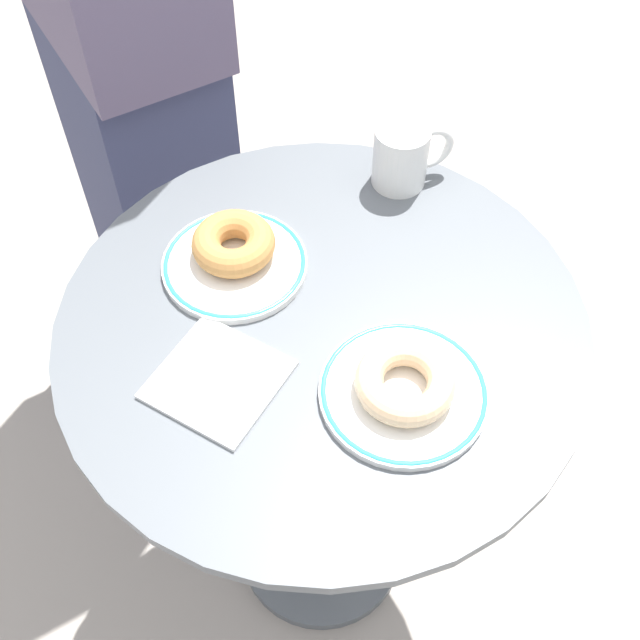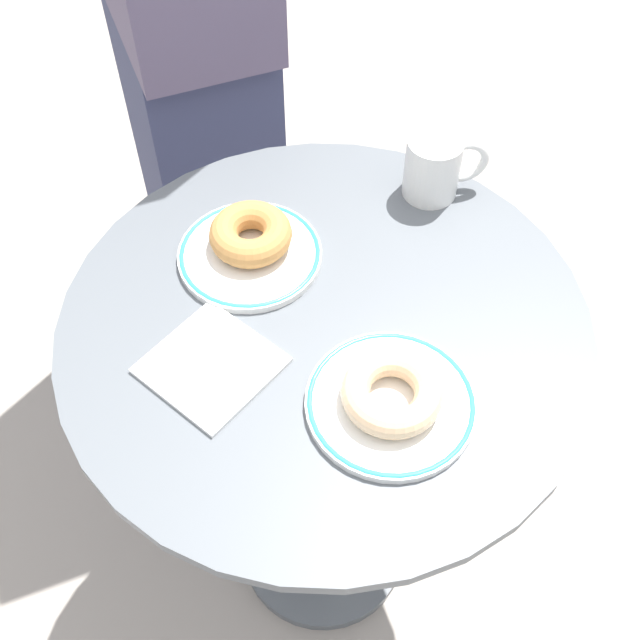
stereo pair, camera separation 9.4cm
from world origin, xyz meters
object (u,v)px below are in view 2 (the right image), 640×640
plate_left (250,254)px  donut_old_fashioned (251,234)px  paper_napkin (211,365)px  person_figure (185,20)px  coffee_mug (435,167)px  cafe_table (324,411)px  plate_right (391,403)px  donut_glazed (392,393)px

plate_left → donut_old_fashioned: size_ratio=1.75×
plate_left → donut_old_fashioned: bearing=135.0°
paper_napkin → person_figure: person_figure is taller
person_figure → coffee_mug: bearing=10.4°
cafe_table → plate_left: 0.27m
plate_right → coffee_mug: size_ratio=1.78×
plate_right → person_figure: (-0.74, 0.18, 0.04)m
donut_glazed → cafe_table: bearing=174.4°
donut_glazed → person_figure: person_figure is taller
cafe_table → donut_old_fashioned: (-0.15, -0.01, 0.25)m
cafe_table → plate_left: (-0.14, -0.02, 0.23)m
plate_right → donut_glazed: (0.00, -0.00, 0.02)m
cafe_table → plate_right: (0.14, -0.01, 0.23)m
plate_left → cafe_table: bearing=6.1°
donut_old_fashioned → donut_glazed: (0.30, -0.01, -0.00)m
donut_glazed → paper_napkin: size_ratio=0.84×
person_figure → plate_left: bearing=-21.8°
cafe_table → donut_glazed: bearing=-5.6°
paper_napkin → plate_left: bearing=130.9°
donut_old_fashioned → donut_glazed: bearing=-1.7°
donut_glazed → person_figure: (-0.74, 0.18, 0.02)m
donut_glazed → person_figure: 0.76m
plate_right → donut_glazed: donut_glazed is taller
coffee_mug → person_figure: (-0.51, -0.09, 0.00)m
plate_right → plate_left: bearing=-179.8°
coffee_mug → cafe_table: bearing=-70.6°
cafe_table → paper_napkin: bearing=-100.2°
person_figure → cafe_table: bearing=-15.6°
donut_glazed → paper_napkin: (-0.17, -0.14, -0.03)m
plate_right → person_figure: bearing=166.2°
donut_glazed → plate_right: bearing=176.4°
donut_glazed → plate_left: bearing=-179.8°
donut_old_fashioned → person_figure: size_ratio=0.07×
plate_left → donut_glazed: 0.29m
cafe_table → paper_napkin: paper_napkin is taller
plate_right → donut_glazed: 0.02m
cafe_table → donut_glazed: size_ratio=6.57×
cafe_table → coffee_mug: bearing=109.4°
plate_left → donut_glazed: donut_glazed is taller
cafe_table → plate_left: plate_left is taller
plate_right → donut_glazed: size_ratio=1.70×
donut_old_fashioned → paper_napkin: (0.13, -0.14, -0.03)m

